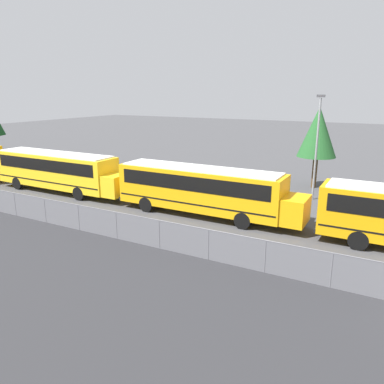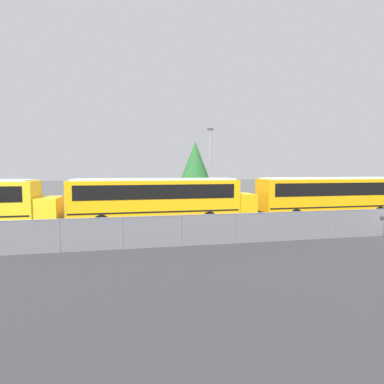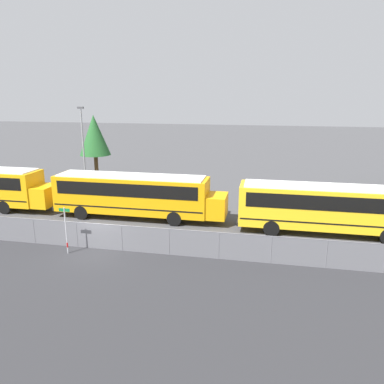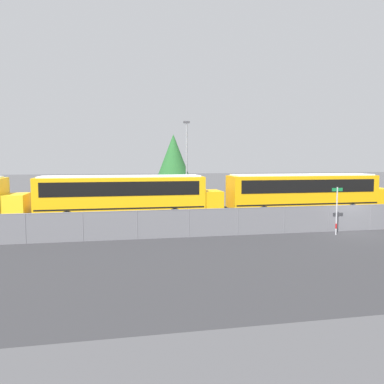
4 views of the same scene
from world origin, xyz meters
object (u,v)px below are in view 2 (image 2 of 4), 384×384
Objects in this scene: school_bus_2 at (160,197)px; light_pole at (210,165)px; tree_0 at (195,161)px; school_bus_3 at (333,194)px.

school_bus_2 is 10.28m from light_pole.
tree_0 reaches higher than school_bus_2.
light_pole is at bearing 53.34° from school_bus_2.
school_bus_3 is at bearing -53.41° from tree_0.
school_bus_2 is 1.64× the size of light_pole.
tree_0 is (-8.99, 12.11, 2.98)m from school_bus_3.
light_pole is at bearing 135.81° from school_bus_3.
school_bus_2 is 13.49m from tree_0.
tree_0 is (5.25, 12.06, 2.98)m from school_bus_2.
school_bus_3 is 1.64× the size of light_pole.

